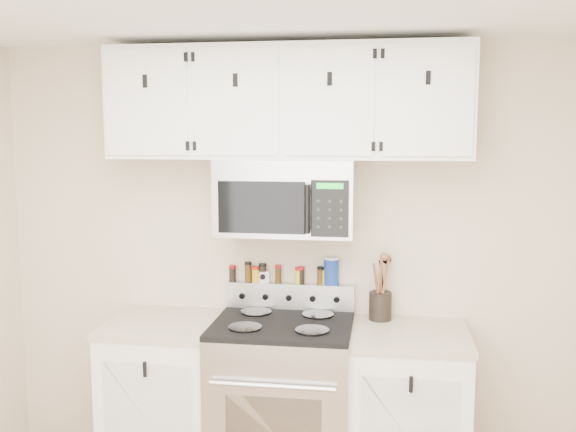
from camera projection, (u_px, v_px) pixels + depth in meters
The scene contains 18 objects.
back_wall at pixel (291, 257), 3.81m from camera, with size 3.50×0.01×2.50m, color #C6B395.
range at pixel (283, 401), 3.60m from camera, with size 0.76×0.65×1.10m.
base_cabinet_left at pixel (166, 397), 3.72m from camera, with size 0.64×0.62×0.92m.
base_cabinet_right at pixel (407, 412), 3.52m from camera, with size 0.64×0.62×0.92m.
microwave at pixel (286, 197), 3.58m from camera, with size 0.76×0.44×0.42m.
upper_cabinets at pixel (287, 103), 3.53m from camera, with size 2.00×0.35×0.62m.
utensil_crock at pixel (380, 304), 3.67m from camera, with size 0.13×0.13×0.38m.
kitchen_timer at pixel (263, 277), 3.82m from camera, with size 0.06×0.05×0.07m, color white.
salt_canister at pixel (331, 271), 3.75m from camera, with size 0.09×0.09×0.16m.
spice_jar_0 at pixel (232, 273), 3.84m from camera, with size 0.04×0.04×0.10m.
spice_jar_1 at pixel (248, 272), 3.83m from camera, with size 0.04×0.04×0.12m.
spice_jar_2 at pixel (255, 274), 3.82m from camera, with size 0.04×0.04×0.09m.
spice_jar_3 at pixel (263, 273), 3.81m from camera, with size 0.05×0.05×0.11m.
spice_jar_4 at pixel (278, 274), 3.80m from camera, with size 0.04×0.04×0.11m.
spice_jar_5 at pixel (299, 275), 3.78m from camera, with size 0.05×0.05×0.10m.
spice_jar_6 at pixel (301, 275), 3.78m from camera, with size 0.05×0.05×0.10m.
spice_jar_7 at pixel (320, 275), 3.76m from camera, with size 0.04×0.04×0.10m.
spice_jar_8 at pixel (325, 276), 3.76m from camera, with size 0.04×0.04×0.10m.
Camera 1 is at (0.54, -1.97, 1.98)m, focal length 40.00 mm.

